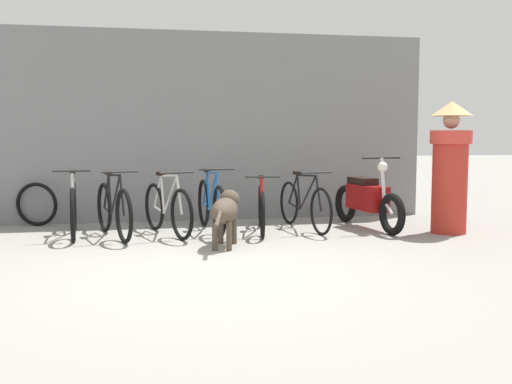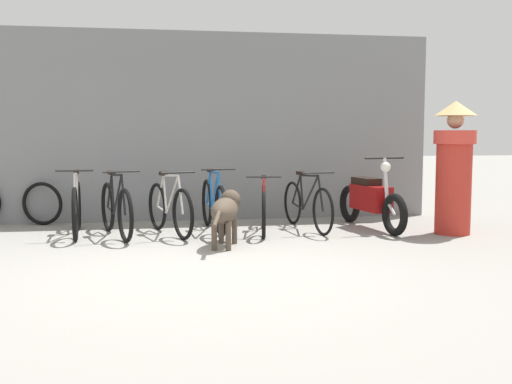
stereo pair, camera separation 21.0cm
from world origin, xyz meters
The scene contains 12 objects.
ground_plane centered at (0.00, 0.00, 0.00)m, with size 60.00×60.00×0.00m, color gray.
shop_wall_back centered at (0.00, 3.64, 1.45)m, with size 7.73×0.20×2.90m.
bicycle_0 centered at (-1.51, 2.40, 0.36)m, with size 0.46×1.65×0.89m.
bicycle_1 centered at (-0.99, 2.20, 0.36)m, with size 0.59×1.62×0.88m.
bicycle_2 centered at (-0.30, 2.25, 0.35)m, with size 0.63×1.53×0.86m.
bicycle_3 centered at (0.31, 2.44, 0.36)m, with size 0.46×1.73×0.89m.
bicycle_4 centered at (0.98, 2.28, 0.33)m, with size 0.46×1.65×0.80m.
bicycle_5 centered at (1.62, 2.38, 0.35)m, with size 0.46×1.71×0.83m.
motorcycle centered at (2.53, 2.31, 0.40)m, with size 0.58×1.87×1.03m.
stray_dog centered at (0.36, 1.33, 0.43)m, with size 0.52×1.23×0.65m.
person_in_robes centered at (3.46, 1.71, 0.93)m, with size 0.74×0.74×1.78m.
spare_tire_right centered at (-2.13, 3.39, 0.32)m, with size 0.62×0.26×0.64m.
Camera 2 is at (-0.40, -5.74, 1.33)m, focal length 42.00 mm.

